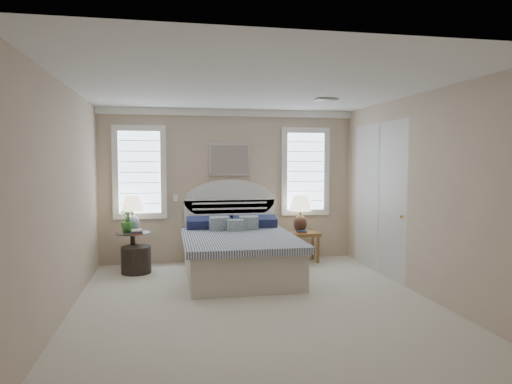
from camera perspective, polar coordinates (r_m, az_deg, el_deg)
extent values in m
cube|color=beige|center=(5.95, -0.08, -13.68)|extent=(4.50, 5.00, 0.01)
cube|color=white|center=(5.74, -0.08, 12.96)|extent=(4.50, 5.00, 0.01)
cube|color=beige|center=(8.15, -3.36, 0.78)|extent=(4.50, 0.02, 2.70)
cube|color=beige|center=(5.71, -22.85, -0.90)|extent=(0.02, 5.00, 2.70)
cube|color=beige|center=(6.49, 19.83, -0.27)|extent=(0.02, 5.00, 2.70)
cube|color=white|center=(8.14, -3.36, 9.87)|extent=(4.50, 0.08, 0.12)
cube|color=#B2B2B2|center=(6.81, 8.79, 11.32)|extent=(0.30, 0.20, 0.02)
cube|color=white|center=(8.08, -10.03, -0.72)|extent=(0.08, 0.01, 0.12)
cube|color=#C9E3FF|center=(8.07, -14.34, 2.41)|extent=(0.90, 0.06, 1.60)
cube|color=#C9E3FF|center=(8.42, 6.16, 2.57)|extent=(0.90, 0.06, 1.60)
cube|color=silver|center=(8.10, -3.33, 4.09)|extent=(0.74, 0.04, 0.58)
cube|color=silver|center=(7.55, 15.03, -0.75)|extent=(0.02, 1.80, 2.40)
cube|color=beige|center=(7.14, -2.09, -8.38)|extent=(1.60, 2.10, 0.55)
cube|color=navy|center=(7.03, -2.03, -5.96)|extent=(1.72, 2.15, 0.10)
cube|color=beige|center=(8.17, -3.28, -4.85)|extent=(1.62, 0.08, 1.10)
cube|color=#1C2548|center=(7.83, -5.92, -3.93)|extent=(0.75, 0.31, 0.23)
cube|color=#1C2548|center=(7.94, -0.15, -3.80)|extent=(0.75, 0.31, 0.23)
cube|color=#355479|center=(7.62, -4.65, -4.29)|extent=(0.33, 0.20, 0.34)
cube|color=#355479|center=(7.69, -0.93, -4.20)|extent=(0.33, 0.20, 0.34)
cube|color=#355479|center=(7.56, -2.67, -4.50)|extent=(0.28, 0.14, 0.29)
cylinder|color=black|center=(7.85, -15.07, -9.34)|extent=(0.32, 0.32, 0.03)
cylinder|color=black|center=(7.79, -15.11, -7.29)|extent=(0.08, 0.08, 0.60)
cylinder|color=silver|center=(7.73, -15.15, -4.97)|extent=(0.56, 0.56, 0.02)
cube|color=#8F5D2E|center=(8.17, 6.10, -5.22)|extent=(0.50, 0.40, 0.06)
cube|color=#8F5D2E|center=(8.23, 6.09, -7.42)|extent=(0.44, 0.34, 0.03)
cube|color=#8F5D2E|center=(8.02, 5.03, -7.31)|extent=(0.04, 0.04, 0.47)
cube|color=#8F5D2E|center=(8.31, 4.46, -6.92)|extent=(0.04, 0.04, 0.47)
cube|color=#8F5D2E|center=(8.14, 7.76, -7.17)|extent=(0.04, 0.04, 0.47)
cube|color=#8F5D2E|center=(8.42, 7.10, -6.79)|extent=(0.04, 0.04, 0.47)
cylinder|color=black|center=(7.63, -14.75, -8.18)|extent=(0.63, 0.63, 0.43)
cylinder|color=silver|center=(7.84, -15.12, -4.65)|extent=(0.13, 0.13, 0.03)
ellipsoid|color=silver|center=(7.83, -15.14, -3.81)|extent=(0.24, 0.24, 0.28)
cylinder|color=gold|center=(7.81, -15.16, -2.55)|extent=(0.03, 0.03, 0.10)
cylinder|color=black|center=(8.20, 5.53, -4.86)|extent=(0.16, 0.16, 0.03)
ellipsoid|color=black|center=(8.18, 5.53, -3.97)|extent=(0.29, 0.29, 0.31)
cylinder|color=gold|center=(8.16, 5.54, -2.64)|extent=(0.04, 0.04, 0.11)
imported|color=#3C7A30|center=(7.73, -15.74, -3.33)|extent=(0.28, 0.28, 0.42)
cube|color=maroon|center=(7.52, -14.68, -5.04)|extent=(0.19, 0.14, 0.02)
cube|color=navy|center=(7.52, -14.68, -4.85)|extent=(0.18, 0.13, 0.02)
cube|color=#EFEAC4|center=(7.52, -14.69, -4.66)|extent=(0.17, 0.13, 0.02)
cube|color=maroon|center=(8.10, 5.76, -5.01)|extent=(0.16, 0.12, 0.02)
cube|color=navy|center=(8.10, 5.76, -4.86)|extent=(0.15, 0.11, 0.02)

